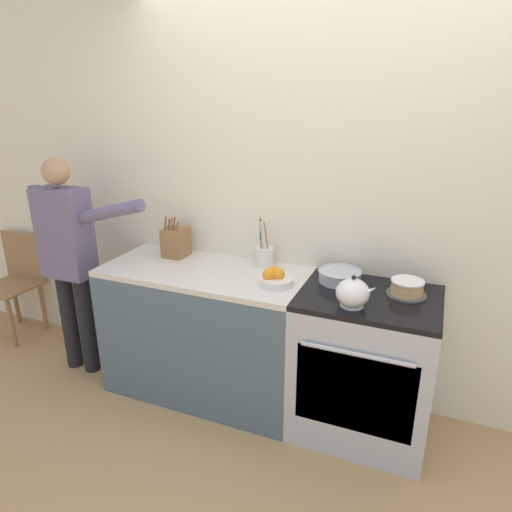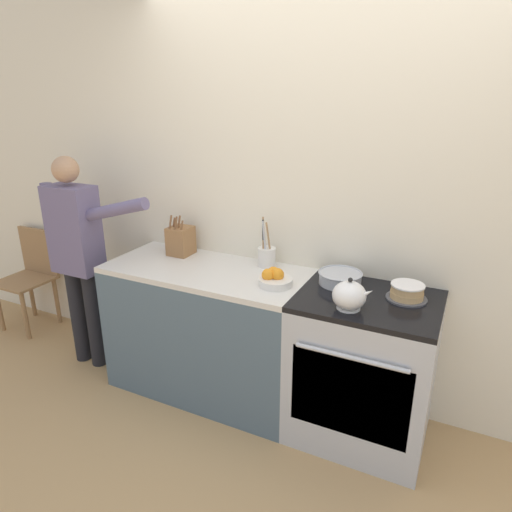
{
  "view_description": "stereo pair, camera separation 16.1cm",
  "coord_description": "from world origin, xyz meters",
  "px_view_note": "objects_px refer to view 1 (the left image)",
  "views": [
    {
      "loc": [
        0.61,
        -2.04,
        1.93
      ],
      "look_at": [
        -0.34,
        0.27,
        1.03
      ],
      "focal_mm": 32.0,
      "sensor_mm": 36.0,
      "label": 1
    },
    {
      "loc": [
        0.76,
        -1.98,
        1.93
      ],
      "look_at": [
        -0.34,
        0.27,
        1.03
      ],
      "focal_mm": 32.0,
      "sensor_mm": 36.0,
      "label": 2
    }
  ],
  "objects_px": {
    "tea_kettle": "(353,293)",
    "utensil_crock": "(264,255)",
    "knife_block": "(176,242)",
    "mixing_bowl": "(340,276)",
    "fruit_bowl": "(275,278)",
    "person_baker": "(68,251)",
    "stove_range": "(363,365)",
    "dining_chair": "(17,277)",
    "layer_cake": "(407,288)"
  },
  "relations": [
    {
      "from": "utensil_crock",
      "to": "dining_chair",
      "type": "distance_m",
      "value": 2.24
    },
    {
      "from": "person_baker",
      "to": "dining_chair",
      "type": "bearing_deg",
      "value": 173.01
    },
    {
      "from": "layer_cake",
      "to": "knife_block",
      "type": "height_order",
      "value": "knife_block"
    },
    {
      "from": "stove_range",
      "to": "utensil_crock",
      "type": "height_order",
      "value": "utensil_crock"
    },
    {
      "from": "dining_chair",
      "to": "tea_kettle",
      "type": "bearing_deg",
      "value": 11.76
    },
    {
      "from": "tea_kettle",
      "to": "dining_chair",
      "type": "bearing_deg",
      "value": 173.73
    },
    {
      "from": "utensil_crock",
      "to": "dining_chair",
      "type": "height_order",
      "value": "utensil_crock"
    },
    {
      "from": "mixing_bowl",
      "to": "knife_block",
      "type": "xyz_separation_m",
      "value": [
        -1.13,
        0.03,
        0.06
      ]
    },
    {
      "from": "mixing_bowl",
      "to": "fruit_bowl",
      "type": "bearing_deg",
      "value": -151.44
    },
    {
      "from": "layer_cake",
      "to": "utensil_crock",
      "type": "xyz_separation_m",
      "value": [
        -0.89,
        0.12,
        0.03
      ]
    },
    {
      "from": "mixing_bowl",
      "to": "dining_chair",
      "type": "bearing_deg",
      "value": 179.72
    },
    {
      "from": "dining_chair",
      "to": "utensil_crock",
      "type": "bearing_deg",
      "value": 19.6
    },
    {
      "from": "layer_cake",
      "to": "fruit_bowl",
      "type": "distance_m",
      "value": 0.73
    },
    {
      "from": "knife_block",
      "to": "utensil_crock",
      "type": "bearing_deg",
      "value": 4.34
    },
    {
      "from": "fruit_bowl",
      "to": "stove_range",
      "type": "bearing_deg",
      "value": 5.32
    },
    {
      "from": "stove_range",
      "to": "layer_cake",
      "type": "distance_m",
      "value": 0.52
    },
    {
      "from": "tea_kettle",
      "to": "dining_chair",
      "type": "relative_size",
      "value": 0.25
    },
    {
      "from": "tea_kettle",
      "to": "utensil_crock",
      "type": "xyz_separation_m",
      "value": [
        -0.64,
        0.37,
        -0.0
      ]
    },
    {
      "from": "dining_chair",
      "to": "mixing_bowl",
      "type": "bearing_deg",
      "value": 17.74
    },
    {
      "from": "knife_block",
      "to": "fruit_bowl",
      "type": "bearing_deg",
      "value": -14.74
    },
    {
      "from": "tea_kettle",
      "to": "mixing_bowl",
      "type": "xyz_separation_m",
      "value": [
        -0.13,
        0.3,
        -0.04
      ]
    },
    {
      "from": "mixing_bowl",
      "to": "person_baker",
      "type": "height_order",
      "value": "person_baker"
    },
    {
      "from": "mixing_bowl",
      "to": "dining_chair",
      "type": "distance_m",
      "value": 2.73
    },
    {
      "from": "layer_cake",
      "to": "dining_chair",
      "type": "height_order",
      "value": "layer_cake"
    },
    {
      "from": "knife_block",
      "to": "utensil_crock",
      "type": "height_order",
      "value": "utensil_crock"
    },
    {
      "from": "layer_cake",
      "to": "tea_kettle",
      "type": "height_order",
      "value": "tea_kettle"
    },
    {
      "from": "tea_kettle",
      "to": "dining_chair",
      "type": "height_order",
      "value": "tea_kettle"
    },
    {
      "from": "person_baker",
      "to": "stove_range",
      "type": "bearing_deg",
      "value": 13.16
    },
    {
      "from": "fruit_bowl",
      "to": "knife_block",
      "type": "bearing_deg",
      "value": 165.26
    },
    {
      "from": "layer_cake",
      "to": "mixing_bowl",
      "type": "bearing_deg",
      "value": 172.54
    },
    {
      "from": "layer_cake",
      "to": "mixing_bowl",
      "type": "xyz_separation_m",
      "value": [
        -0.38,
        0.05,
        -0.0
      ]
    },
    {
      "from": "dining_chair",
      "to": "stove_range",
      "type": "bearing_deg",
      "value": 15.13
    },
    {
      "from": "layer_cake",
      "to": "tea_kettle",
      "type": "xyz_separation_m",
      "value": [
        -0.25,
        -0.25,
        0.03
      ]
    },
    {
      "from": "stove_range",
      "to": "mixing_bowl",
      "type": "bearing_deg",
      "value": 146.21
    },
    {
      "from": "layer_cake",
      "to": "knife_block",
      "type": "distance_m",
      "value": 1.51
    },
    {
      "from": "mixing_bowl",
      "to": "layer_cake",
      "type": "bearing_deg",
      "value": -7.46
    },
    {
      "from": "fruit_bowl",
      "to": "person_baker",
      "type": "relative_size",
      "value": 0.13
    },
    {
      "from": "stove_range",
      "to": "person_baker",
      "type": "bearing_deg",
      "value": -176.58
    },
    {
      "from": "tea_kettle",
      "to": "fruit_bowl",
      "type": "relative_size",
      "value": 1.07
    },
    {
      "from": "stove_range",
      "to": "dining_chair",
      "type": "height_order",
      "value": "stove_range"
    },
    {
      "from": "tea_kettle",
      "to": "fruit_bowl",
      "type": "distance_m",
      "value": 0.48
    },
    {
      "from": "tea_kettle",
      "to": "knife_block",
      "type": "bearing_deg",
      "value": 165.63
    },
    {
      "from": "tea_kettle",
      "to": "utensil_crock",
      "type": "height_order",
      "value": "utensil_crock"
    },
    {
      "from": "layer_cake",
      "to": "person_baker",
      "type": "distance_m",
      "value": 2.2
    },
    {
      "from": "stove_range",
      "to": "layer_cake",
      "type": "relative_size",
      "value": 4.05
    },
    {
      "from": "stove_range",
      "to": "fruit_bowl",
      "type": "height_order",
      "value": "fruit_bowl"
    },
    {
      "from": "stove_range",
      "to": "fruit_bowl",
      "type": "bearing_deg",
      "value": -174.68
    },
    {
      "from": "stove_range",
      "to": "person_baker",
      "type": "xyz_separation_m",
      "value": [
        -2.01,
        -0.12,
        0.47
      ]
    },
    {
      "from": "knife_block",
      "to": "mixing_bowl",
      "type": "bearing_deg",
      "value": -1.34
    },
    {
      "from": "fruit_bowl",
      "to": "layer_cake",
      "type": "bearing_deg",
      "value": 10.45
    }
  ]
}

